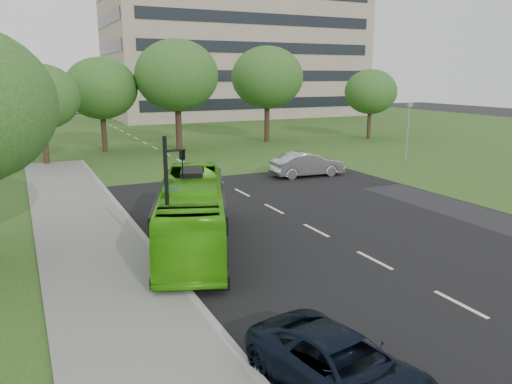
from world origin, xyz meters
TOP-DOWN VIEW (x-y plane):
  - ground at (0.00, 0.00)m, footprint 160.00×160.00m
  - street_surfaces at (-0.38, 22.75)m, footprint 120.00×120.00m
  - office_building at (21.96, 61.96)m, footprint 40.10×20.10m
  - tree_park_a at (-9.63, 24.56)m, footprint 5.63×5.63m
  - tree_park_b at (-4.55, 29.67)m, footprint 6.23×6.23m
  - tree_park_c at (1.70, 27.82)m, footprint 7.32×7.32m
  - tree_park_d at (11.52, 29.67)m, footprint 7.15×7.15m
  - tree_park_e at (22.28, 27.00)m, footprint 5.43×5.43m
  - bus at (-5.50, 2.41)m, footprint 5.48×10.01m
  - sedan at (5.93, 12.57)m, footprint 5.06×2.06m
  - suv at (-5.68, -8.00)m, footprint 3.00×4.97m
  - traffic_light at (-7.05, -0.23)m, footprint 0.77×0.22m
  - camera_pole at (16.00, 14.25)m, footprint 0.44×0.40m

SIDE VIEW (x-z plane):
  - ground at x=0.00m, z-range 0.00..0.00m
  - street_surfaces at x=-0.38m, z-range -0.05..0.10m
  - suv at x=-5.68m, z-range 0.00..1.29m
  - sedan at x=5.93m, z-range 0.00..1.63m
  - bus at x=-5.50m, z-range 0.00..2.73m
  - traffic_light at x=-7.05m, z-range 0.42..5.19m
  - camera_pole at x=16.00m, z-range 0.67..5.26m
  - tree_park_e at x=22.28m, z-range 1.30..8.54m
  - tree_park_a at x=-9.63m, z-range 1.33..8.81m
  - tree_park_b at x=-4.55m, z-range 1.42..9.59m
  - tree_park_d at x=11.52m, z-range 1.67..11.13m
  - tree_park_c at x=1.70m, z-range 1.73..11.46m
  - office_building at x=21.96m, z-range 0.00..25.00m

